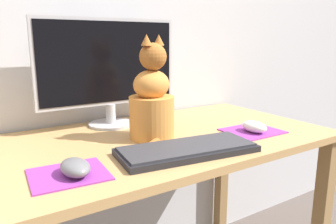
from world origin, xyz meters
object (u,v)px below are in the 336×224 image
object	(u,v)px
monitor	(108,68)
cat	(151,101)
computer_mouse_right	(254,127)
keyboard	(187,149)
computer_mouse_left	(75,167)

from	to	relation	value
monitor	cat	bearing A→B (deg)	-76.50
monitor	computer_mouse_right	distance (m)	0.57
keyboard	computer_mouse_right	xyz separation A→B (m)	(0.32, 0.04, 0.01)
monitor	computer_mouse_left	xyz separation A→B (m)	(-0.26, -0.40, -0.20)
keyboard	computer_mouse_right	world-z (taller)	computer_mouse_right
keyboard	computer_mouse_left	size ratio (longest dim) A/B	4.04
keyboard	computer_mouse_right	bearing A→B (deg)	14.99
monitor	keyboard	world-z (taller)	monitor
cat	monitor	bearing A→B (deg)	88.72
monitor	cat	xyz separation A→B (m)	(0.05, -0.22, -0.09)
computer_mouse_left	keyboard	bearing A→B (deg)	-1.97
computer_mouse_left	computer_mouse_right	bearing A→B (deg)	2.76
cat	computer_mouse_right	bearing A→B (deg)	-38.81
monitor	keyboard	size ratio (longest dim) A/B	1.28
monitor	computer_mouse_left	size ratio (longest dim) A/B	5.19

